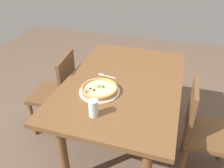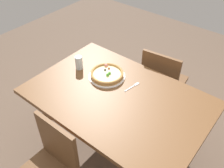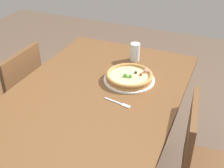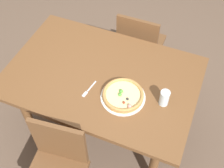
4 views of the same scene
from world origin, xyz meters
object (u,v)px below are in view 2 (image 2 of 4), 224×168
(dining_table, at_px, (117,104))
(plate, at_px, (107,76))
(pizza, at_px, (107,74))
(chair_far, at_px, (162,82))
(fork, at_px, (133,86))
(drinking_glass, at_px, (79,63))

(dining_table, xyz_separation_m, plate, (-0.22, 0.14, 0.10))
(pizza, bearing_deg, chair_far, 64.02)
(fork, relative_size, drinking_glass, 1.34)
(chair_far, bearing_deg, fork, -98.46)
(pizza, height_order, drinking_glass, drinking_glass)
(pizza, xyz_separation_m, drinking_glass, (-0.28, -0.06, 0.03))
(plate, xyz_separation_m, pizza, (-0.00, 0.00, 0.03))
(plate, relative_size, fork, 1.93)
(drinking_glass, bearing_deg, plate, 12.39)
(dining_table, bearing_deg, chair_far, 86.08)
(plate, bearing_deg, chair_far, 64.09)
(chair_far, distance_m, drinking_glass, 0.89)
(dining_table, height_order, drinking_glass, drinking_glass)
(dining_table, distance_m, chair_far, 0.72)
(dining_table, bearing_deg, drinking_glass, 171.39)
(fork, bearing_deg, chair_far, 8.02)
(plate, relative_size, drinking_glass, 2.58)
(chair_far, xyz_separation_m, drinking_glass, (-0.55, -0.62, 0.34))
(dining_table, bearing_deg, plate, 148.52)
(pizza, xyz_separation_m, fork, (0.25, 0.04, -0.03))
(pizza, height_order, fork, pizza)
(drinking_glass, bearing_deg, chair_far, 48.44)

